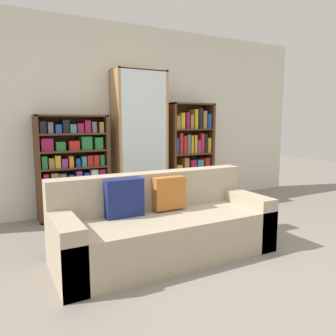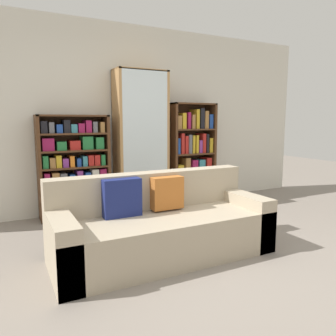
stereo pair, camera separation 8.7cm
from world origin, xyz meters
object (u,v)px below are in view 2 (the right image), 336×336
at_px(couch, 162,227).
at_px(display_cabinet, 141,141).
at_px(bookshelf_left, 74,168).
at_px(bookshelf_right, 192,155).
at_px(wine_bottle, 200,212).

relative_size(couch, display_cabinet, 1.04).
distance_m(couch, bookshelf_left, 1.83).
relative_size(couch, bookshelf_left, 1.51).
bearing_deg(bookshelf_right, couch, -128.63).
bearing_deg(bookshelf_left, bookshelf_right, 0.00).
bearing_deg(bookshelf_left, couch, -74.26).
height_order(display_cabinet, wine_bottle, display_cabinet).
relative_size(display_cabinet, wine_bottle, 5.79).
distance_m(bookshelf_left, bookshelf_right, 1.86).
bearing_deg(display_cabinet, couch, -106.04).
bearing_deg(bookshelf_left, wine_bottle, -35.90).
xyz_separation_m(couch, bookshelf_left, (-0.48, 1.72, 0.39)).
distance_m(couch, display_cabinet, 1.92).
relative_size(bookshelf_right, wine_bottle, 4.52).
xyz_separation_m(bookshelf_left, display_cabinet, (0.97, -0.02, 0.34)).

